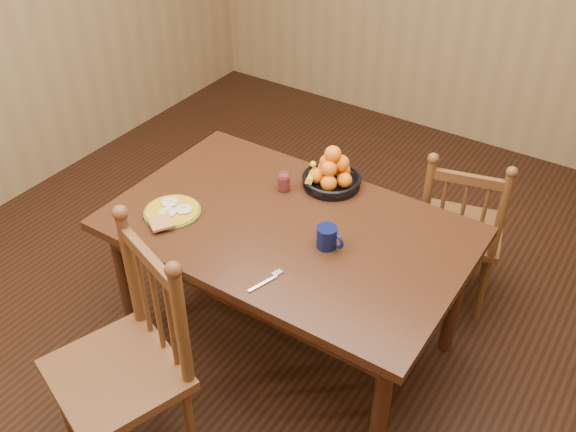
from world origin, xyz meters
The scene contains 10 objects.
room centered at (0.00, 0.00, 1.35)m, with size 4.52×5.02×2.72m.
dining_table centered at (0.00, 0.00, 0.67)m, with size 1.60×1.00×0.75m.
chair_far centered at (0.56, 0.76, 0.46)m, with size 0.52×0.50×0.95m.
chair_near centered at (-0.20, -0.86, 0.53)m, with size 0.62×0.60×1.08m.
breakfast_plate centered at (-0.49, -0.22, 0.76)m, with size 0.26×0.31×0.04m.
fork centered at (0.13, -0.35, 0.75)m, with size 0.06×0.18×0.00m.
spoon centered at (-0.59, -0.25, 0.75)m, with size 0.05×0.16×0.01m.
coffee_mug centered at (0.23, -0.03, 0.80)m, with size 0.13×0.09×0.10m.
juice_glass centered at (-0.17, 0.22, 0.79)m, with size 0.06×0.06×0.09m.
fruit_bowl centered at (0.00, 0.38, 0.81)m, with size 0.29×0.29×0.22m.
Camera 1 is at (1.25, -1.90, 2.52)m, focal length 40.00 mm.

